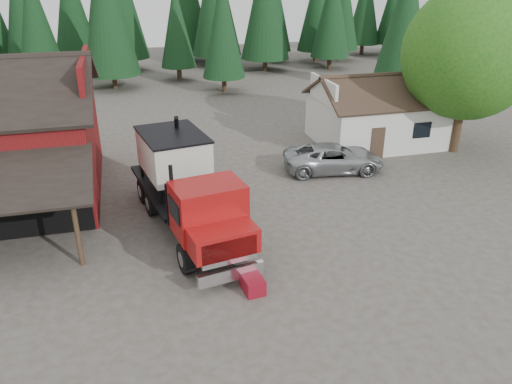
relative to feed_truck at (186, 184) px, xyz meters
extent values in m
plane|color=#4B453B|center=(1.02, -4.03, -2.18)|extent=(120.00, 120.00, 0.00)
cube|color=maroon|center=(-3.98, 5.97, 3.82)|extent=(0.25, 7.00, 2.00)
cylinder|color=#382619|center=(-4.58, -1.93, -0.78)|extent=(0.20, 0.20, 2.80)
cube|color=silver|center=(14.02, 8.97, -0.68)|extent=(8.00, 6.00, 3.00)
cube|color=#38281E|center=(14.02, 7.47, 1.57)|extent=(8.60, 3.42, 1.80)
cube|color=#38281E|center=(14.02, 10.47, 1.57)|extent=(8.60, 3.42, 1.80)
cube|color=silver|center=(10.02, 8.97, 1.57)|extent=(0.20, 4.20, 1.50)
cube|color=silver|center=(18.02, 8.97, 1.57)|extent=(0.20, 4.20, 1.50)
cube|color=#38281E|center=(12.52, 5.95, -1.18)|extent=(0.90, 0.06, 2.00)
cube|color=black|center=(15.52, 5.95, -0.58)|extent=(1.20, 0.06, 1.00)
cylinder|color=#382619|center=(18.02, 5.97, -0.58)|extent=(0.60, 0.60, 3.20)
sphere|color=#185A14|center=(18.02, 5.97, 4.02)|extent=(8.00, 8.00, 8.00)
sphere|color=#185A14|center=(16.82, 6.77, 2.82)|extent=(4.40, 4.40, 4.40)
sphere|color=#185A14|center=(19.02, 5.17, 3.12)|extent=(4.80, 4.80, 4.80)
cylinder|color=#382619|center=(7.02, 25.97, -1.38)|extent=(0.44, 0.44, 1.60)
cone|color=black|center=(7.02, 25.97, 3.72)|extent=(3.96, 3.96, 9.00)
cylinder|color=#382619|center=(23.02, 21.97, -1.38)|extent=(0.44, 0.44, 1.60)
cone|color=black|center=(23.02, 21.97, 4.72)|extent=(4.84, 4.84, 11.00)
cylinder|color=#382619|center=(-2.98, 29.97, -1.38)|extent=(0.44, 0.44, 1.60)
cone|color=black|center=(-2.98, 29.97, 5.22)|extent=(5.28, 5.28, 12.00)
cylinder|color=black|center=(-0.59, -3.57, -1.56)|extent=(0.60, 1.29, 1.24)
cylinder|color=black|center=(1.75, -3.17, -1.56)|extent=(0.60, 1.29, 1.24)
cylinder|color=black|center=(-1.52, 1.77, -1.56)|extent=(0.60, 1.29, 1.24)
cylinder|color=black|center=(0.82, 2.17, -1.56)|extent=(0.60, 1.29, 1.24)
cylinder|color=black|center=(-1.79, 3.32, -1.56)|extent=(0.60, 1.29, 1.24)
cylinder|color=black|center=(0.55, 3.73, -1.56)|extent=(0.60, 1.29, 1.24)
cube|color=black|center=(-0.04, 0.19, -1.11)|extent=(2.89, 9.78, 0.45)
cube|color=silver|center=(0.88, -5.09, -1.56)|extent=(2.59, 0.65, 0.51)
cube|color=silver|center=(0.86, -4.98, -0.65)|extent=(2.13, 0.48, 1.02)
cube|color=maroon|center=(0.74, -4.32, -0.48)|extent=(2.75, 1.88, 0.96)
cube|color=maroon|center=(0.49, -2.87, 0.14)|extent=(3.00, 2.36, 2.09)
cube|color=black|center=(0.65, -3.76, 0.48)|extent=(2.35, 0.50, 1.02)
cylinder|color=black|center=(-0.80, -2.06, 0.76)|extent=(0.18, 0.18, 2.03)
cube|color=black|center=(0.30, -1.76, 0.08)|extent=(2.75, 0.61, 1.81)
cube|color=black|center=(-0.31, 1.75, -0.80)|extent=(3.96, 6.95, 0.18)
cube|color=silver|center=(-0.31, 1.75, 0.87)|extent=(3.20, 4.12, 1.81)
cone|color=silver|center=(-0.31, 1.75, -0.26)|extent=(2.87, 2.87, 0.79)
cube|color=black|center=(-0.31, 1.75, 1.80)|extent=(3.33, 4.25, 0.09)
cylinder|color=black|center=(0.08, 3.42, 0.76)|extent=(0.43, 2.51, 3.45)
cube|color=maroon|center=(-1.44, 4.30, -0.48)|extent=(0.82, 1.01, 0.51)
cylinder|color=silver|center=(1.64, -1.92, -1.22)|extent=(0.82, 1.22, 0.63)
imported|color=#A8ABAF|center=(9.13, 4.75, -1.38)|extent=(6.10, 3.50, 1.60)
cube|color=maroon|center=(1.61, -5.40, -1.88)|extent=(0.81, 1.16, 0.60)
camera|label=1|loc=(-2.22, -20.25, 8.85)|focal=35.00mm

